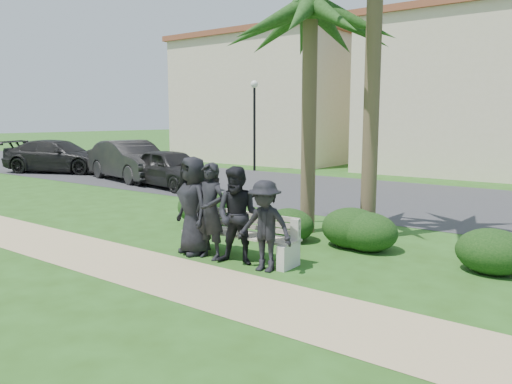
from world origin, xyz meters
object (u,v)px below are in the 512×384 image
street_lamp (254,109)px  palm_left (311,11)px  park_bench (240,238)px  man_b (210,211)px  car_a (171,168)px  man_a (194,206)px  car_b (131,161)px  man_d (265,226)px  car_c (59,156)px  man_c (238,216)px

street_lamp → palm_left: size_ratio=0.75×
park_bench → man_b: size_ratio=1.33×
palm_left → car_a: size_ratio=1.38×
man_a → car_b: 11.88m
man_b → man_d: bearing=1.1°
street_lamp → car_b: 6.64m
street_lamp → man_d: size_ratio=2.82×
man_b → car_b: (-10.35, 6.64, -0.06)m
car_a → car_c: 8.00m
man_a → car_b: man_a is taller
man_d → park_bench: bearing=148.5°
man_d → car_c: bearing=151.2°
palm_left → car_c: 16.62m
man_a → car_a: 9.24m
man_b → man_c: 0.61m
man_b → man_a: bearing=175.2°
street_lamp → car_b: (-1.76, -6.03, -2.14)m
man_d → palm_left: palm_left is taller
car_b → car_c: car_b is taller
park_bench → car_a: car_a is taller
street_lamp → park_bench: (8.97, -12.31, -2.58)m
man_c → car_c: (-16.05, 6.53, -0.10)m
street_lamp → car_c: (-6.84, -6.11, -2.19)m
man_a → street_lamp: bearing=141.8°
man_c → car_b: (-10.96, 6.60, -0.05)m
man_b → man_c: size_ratio=1.02×
palm_left → street_lamp: bearing=132.2°
man_c → palm_left: palm_left is taller
man_d → palm_left: (-0.94, 2.92, 3.98)m
car_a → car_b: bearing=89.7°
palm_left → man_d: bearing=-72.2°
man_c → car_b: size_ratio=0.35×
street_lamp → car_c: 9.43m
street_lamp → man_c: bearing=-53.9°
man_a → car_a: size_ratio=0.44×
car_b → man_c: bearing=-108.4°
palm_left → park_bench: bearing=-87.8°
street_lamp → car_c: street_lamp is taller
car_c → man_a: bearing=-137.9°
street_lamp → man_a: (8.13, -12.62, -2.03)m
man_b → man_c: man_b is taller
man_b → palm_left: palm_left is taller
car_b → man_a: bearing=-111.0°
man_d → palm_left: size_ratio=0.27×
man_b → palm_left: 4.84m
man_b → man_c: (0.61, 0.03, -0.02)m
car_a → man_a: bearing=-120.7°
man_c → man_d: (0.61, -0.05, -0.09)m
street_lamp → park_bench: bearing=-53.9°
man_c → man_d: 0.62m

